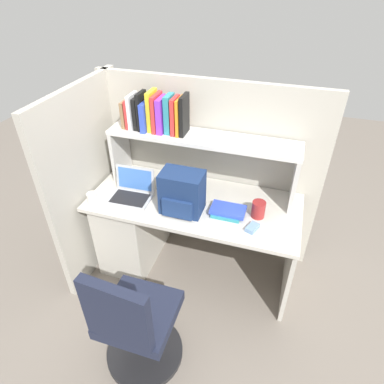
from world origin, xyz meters
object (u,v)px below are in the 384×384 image
(snack_canister, at_px, (258,209))
(office_chair, at_px, (136,327))
(backpack, at_px, (182,193))
(laptop, at_px, (132,191))
(paper_cup, at_px, (92,199))
(computer_mouse, at_px, (252,228))

(snack_canister, height_order, office_chair, office_chair)
(snack_canister, bearing_deg, backpack, -169.82)
(laptop, relative_size, office_chair, 0.34)
(backpack, height_order, office_chair, backpack)
(paper_cup, xyz_separation_m, snack_canister, (1.20, 0.23, 0.02))
(paper_cup, height_order, snack_canister, snack_canister)
(laptop, xyz_separation_m, office_chair, (0.38, -0.82, -0.39))
(paper_cup, relative_size, snack_canister, 0.75)
(laptop, distance_m, paper_cup, 0.30)
(office_chair, bearing_deg, paper_cup, -42.09)
(computer_mouse, distance_m, office_chair, 0.98)
(backpack, distance_m, office_chair, 0.92)
(paper_cup, bearing_deg, office_chair, -46.08)
(backpack, xyz_separation_m, paper_cup, (-0.67, -0.13, -0.11))
(paper_cup, height_order, office_chair, office_chair)
(laptop, xyz_separation_m, computer_mouse, (0.95, -0.10, -0.03))
(backpack, bearing_deg, paper_cup, -169.05)
(laptop, xyz_separation_m, backpack, (0.42, -0.04, 0.10))
(backpack, height_order, paper_cup, backpack)
(laptop, distance_m, backpack, 0.43)
(snack_canister, relative_size, office_chair, 0.13)
(computer_mouse, xyz_separation_m, snack_canister, (0.01, 0.15, 0.05))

